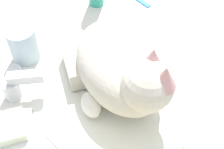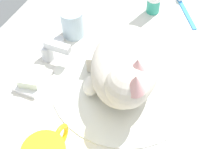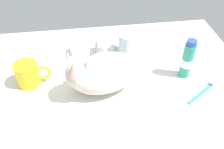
{
  "view_description": "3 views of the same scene",
  "coord_description": "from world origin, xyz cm",
  "px_view_note": "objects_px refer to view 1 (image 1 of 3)",
  "views": [
    {
      "loc": [
        -39.02,
        6.28,
        49.37
      ],
      "look_at": [
        -1.23,
        1.66,
        5.33
      ],
      "focal_mm": 47.6,
      "sensor_mm": 36.0,
      "label": 1
    },
    {
      "loc": [
        -45.2,
        -15.4,
        59.05
      ],
      "look_at": [
        -2.97,
        2.22,
        5.17
      ],
      "focal_mm": 48.49,
      "sensor_mm": 36.0,
      "label": 2
    },
    {
      "loc": [
        -6.36,
        -61.75,
        61.08
      ],
      "look_at": [
        2.44,
        1.25,
        4.45
      ],
      "focal_mm": 39.05,
      "sensor_mm": 36.0,
      "label": 3
    }
  ],
  "objects_px": {
    "faucet": "(15,87)",
    "soap_bar": "(11,127)",
    "rinse_cup": "(23,45)",
    "cat": "(122,68)"
  },
  "relations": [
    {
      "from": "faucet",
      "to": "soap_bar",
      "type": "height_order",
      "value": "faucet"
    },
    {
      "from": "soap_bar",
      "to": "rinse_cup",
      "type": "bearing_deg",
      "value": -3.26
    },
    {
      "from": "cat",
      "to": "rinse_cup",
      "type": "relative_size",
      "value": 3.49
    },
    {
      "from": "rinse_cup",
      "to": "cat",
      "type": "bearing_deg",
      "value": -121.6
    },
    {
      "from": "faucet",
      "to": "cat",
      "type": "relative_size",
      "value": 0.52
    },
    {
      "from": "cat",
      "to": "soap_bar",
      "type": "relative_size",
      "value": 4.45
    },
    {
      "from": "rinse_cup",
      "to": "soap_bar",
      "type": "height_order",
      "value": "rinse_cup"
    },
    {
      "from": "faucet",
      "to": "soap_bar",
      "type": "distance_m",
      "value": 0.09
    },
    {
      "from": "rinse_cup",
      "to": "soap_bar",
      "type": "distance_m",
      "value": 0.2
    },
    {
      "from": "soap_bar",
      "to": "faucet",
      "type": "bearing_deg",
      "value": -0.19
    }
  ]
}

